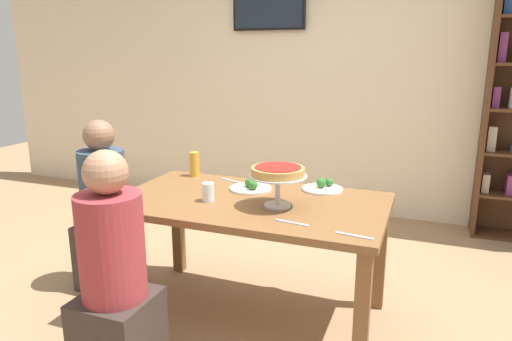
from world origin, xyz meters
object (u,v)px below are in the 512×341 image
object	(u,v)px
water_glass_clear_near	(208,192)
cutlery_knife_far	(231,180)
cutlery_fork_far	(354,236)
diner_near_left	(115,288)
deep_dish_pizza_stand	(278,174)
television	(269,8)
dining_table	(250,215)
beer_glass_amber_tall	(194,164)
salad_plate_far_diner	(251,187)
cutlery_knife_near	(118,203)
cutlery_fork_near	(292,223)
salad_plate_near_diner	(323,187)
diner_head_west	(106,217)

from	to	relation	value
water_glass_clear_near	cutlery_knife_far	world-z (taller)	water_glass_clear_near
water_glass_clear_near	cutlery_knife_far	xyz separation A→B (m)	(-0.06, 0.45, -0.05)
cutlery_fork_far	diner_near_left	bearing A→B (deg)	-149.67
diner_near_left	deep_dish_pizza_stand	world-z (taller)	diner_near_left
television	cutlery_fork_far	size ratio (longest dim) A/B	4.07
dining_table	deep_dish_pizza_stand	xyz separation A→B (m)	(0.19, -0.06, 0.28)
television	beer_glass_amber_tall	distance (m)	2.10
salad_plate_far_diner	cutlery_knife_near	size ratio (longest dim) A/B	1.44
deep_dish_pizza_stand	cutlery_fork_near	xyz separation A→B (m)	(0.15, -0.22, -0.18)
dining_table	salad_plate_near_diner	bearing A→B (deg)	44.94
television	salad_plate_far_diner	xyz separation A→B (m)	(0.57, -1.92, -1.23)
beer_glass_amber_tall	cutlery_fork_near	size ratio (longest dim) A/B	0.92
television	diner_near_left	bearing A→B (deg)	-84.76
diner_near_left	diner_head_west	bearing A→B (deg)	40.91
dining_table	cutlery_fork_near	bearing A→B (deg)	-39.76
dining_table	salad_plate_near_diner	size ratio (longest dim) A/B	6.20
beer_glass_amber_tall	cutlery_knife_near	xyz separation A→B (m)	(-0.10, -0.70, -0.08)
beer_glass_amber_tall	cutlery_fork_near	distance (m)	1.11
television	salad_plate_far_diner	world-z (taller)	television
salad_plate_near_diner	cutlery_fork_near	bearing A→B (deg)	-91.03
dining_table	television	distance (m)	2.58
deep_dish_pizza_stand	water_glass_clear_near	size ratio (longest dim) A/B	3.00
dining_table	cutlery_knife_near	size ratio (longest dim) A/B	8.59
deep_dish_pizza_stand	salad_plate_far_diner	xyz separation A→B (m)	(-0.26, 0.25, -0.16)
diner_head_west	cutlery_fork_far	size ratio (longest dim) A/B	6.39
beer_glass_amber_tall	cutlery_knife_far	world-z (taller)	beer_glass_amber_tall
beer_glass_amber_tall	cutlery_fork_near	xyz separation A→B (m)	(0.89, -0.65, -0.08)
salad_plate_near_diner	cutlery_knife_near	bearing A→B (deg)	-145.91
diner_head_west	dining_table	bearing A→B (deg)	-0.86
diner_head_west	beer_glass_amber_tall	xyz separation A→B (m)	(0.49, 0.35, 0.33)
deep_dish_pizza_stand	cutlery_knife_near	xyz separation A→B (m)	(-0.85, -0.28, -0.18)
deep_dish_pizza_stand	salad_plate_near_diner	xyz separation A→B (m)	(0.16, 0.40, -0.17)
cutlery_knife_near	cutlery_knife_far	world-z (taller)	same
television	beer_glass_amber_tall	size ratio (longest dim) A/B	4.41
television	cutlery_knife_far	bearing A→B (deg)	-78.35
diner_near_left	diner_head_west	xyz separation A→B (m)	(-0.67, 0.78, 0.00)
cutlery_knife_far	cutlery_fork_near	bearing A→B (deg)	155.22
dining_table	cutlery_knife_far	world-z (taller)	cutlery_knife_far
cutlery_knife_far	diner_head_west	bearing A→B (deg)	43.28
television	deep_dish_pizza_stand	xyz separation A→B (m)	(0.82, -2.16, -1.07)
deep_dish_pizza_stand	water_glass_clear_near	bearing A→B (deg)	-172.79
cutlery_knife_near	cutlery_fork_far	xyz separation A→B (m)	(1.31, -0.01, 0.00)
television	cutlery_knife_near	xyz separation A→B (m)	(-0.02, -2.44, -1.25)
television	cutlery_knife_near	distance (m)	2.74
dining_table	cutlery_knife_near	distance (m)	0.74
diner_head_west	cutlery_fork_far	world-z (taller)	diner_head_west
diner_near_left	cutlery_knife_near	world-z (taller)	diner_near_left
deep_dish_pizza_stand	cutlery_fork_far	xyz separation A→B (m)	(0.47, -0.28, -0.18)
diner_head_west	cutlery_knife_far	distance (m)	0.88
diner_near_left	cutlery_fork_near	size ratio (longest dim) A/B	6.39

